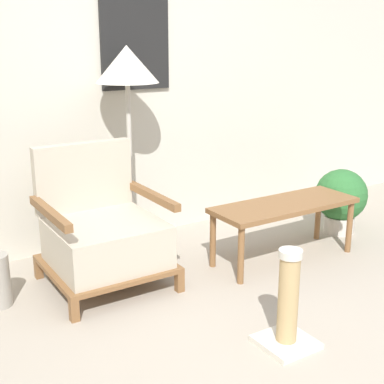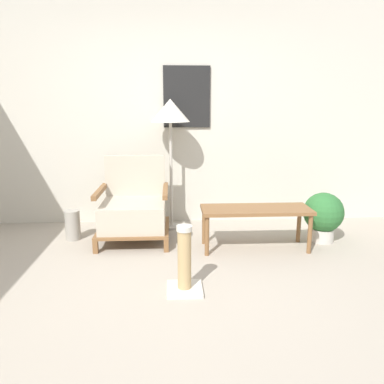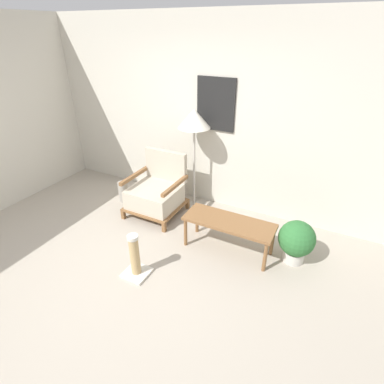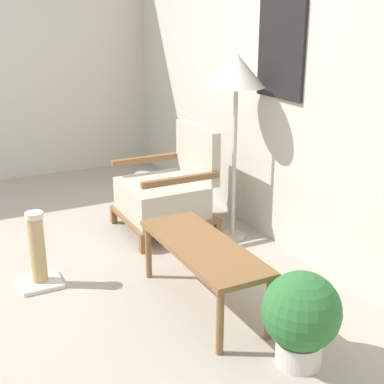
# 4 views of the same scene
# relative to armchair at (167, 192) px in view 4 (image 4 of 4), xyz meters

# --- Properties ---
(ground_plane) EXTENTS (14.00, 14.00, 0.00)m
(ground_plane) POSITION_rel_armchair_xyz_m (0.42, -1.39, -0.34)
(ground_plane) COLOR #A89E8E
(wall_back) EXTENTS (8.00, 0.09, 2.70)m
(wall_back) POSITION_rel_armchair_xyz_m (0.42, 0.72, 1.01)
(wall_back) COLOR beige
(wall_back) RESTS_ON ground_plane
(wall_left) EXTENTS (0.06, 8.00, 2.70)m
(wall_left) POSITION_rel_armchair_xyz_m (-2.20, -0.89, 1.01)
(wall_left) COLOR beige
(wall_left) RESTS_ON ground_plane
(armchair) EXTENTS (0.76, 0.73, 0.90)m
(armchair) POSITION_rel_armchair_xyz_m (0.00, 0.00, 0.00)
(armchair) COLOR brown
(armchair) RESTS_ON ground_plane
(floor_lamp) EXTENTS (0.45, 0.45, 1.52)m
(floor_lamp) POSITION_rel_armchair_xyz_m (0.41, 0.42, 1.00)
(floor_lamp) COLOR #B7B2A8
(floor_lamp) RESTS_ON ground_plane
(coffee_table) EXTENTS (1.10, 0.41, 0.43)m
(coffee_table) POSITION_rel_armchair_xyz_m (1.27, -0.33, 0.04)
(coffee_table) COLOR brown
(coffee_table) RESTS_ON ground_plane
(vase) EXTENTS (0.16, 0.16, 0.33)m
(vase) POSITION_rel_armchair_xyz_m (-0.68, 0.05, -0.18)
(vase) COLOR #9E998E
(vase) RESTS_ON ground_plane
(potted_plant) EXTENTS (0.43, 0.43, 0.54)m
(potted_plant) POSITION_rel_armchair_xyz_m (2.04, -0.15, -0.05)
(potted_plant) COLOR beige
(potted_plant) RESTS_ON ground_plane
(scratching_post) EXTENTS (0.28, 0.28, 0.54)m
(scratching_post) POSITION_rel_armchair_xyz_m (0.51, -1.21, -0.13)
(scratching_post) COLOR beige
(scratching_post) RESTS_ON ground_plane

